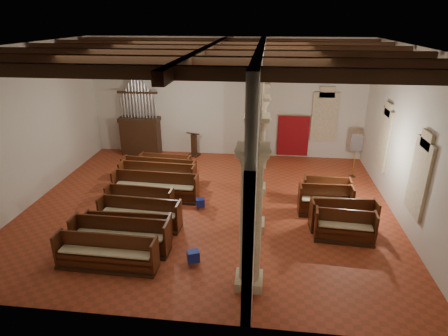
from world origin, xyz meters
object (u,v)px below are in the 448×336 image
pipe_organ (140,129)px  processional_banner (354,161)px  lectern (194,146)px  aisle_pew_0 (344,231)px  nave_pew_0 (107,257)px

pipe_organ → processional_banner: bearing=-10.0°
processional_banner → lectern: bearing=179.9°
processional_banner → aisle_pew_0: 5.67m
pipe_organ → aisle_pew_0: size_ratio=2.22×
pipe_organ → lectern: bearing=-0.2°
lectern → processional_banner: bearing=3.8°
pipe_organ → processional_banner: pipe_organ is taller
pipe_organ → aisle_pew_0: pipe_organ is taller
processional_banner → nave_pew_0: 11.59m
lectern → aisle_pew_0: 9.77m
aisle_pew_0 → nave_pew_0: bearing=-158.3°
processional_banner → aisle_pew_0: processional_banner is taller
lectern → nave_pew_0: bearing=-77.3°
lectern → aisle_pew_0: lectern is taller
processional_banner → aisle_pew_0: bearing=-90.6°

